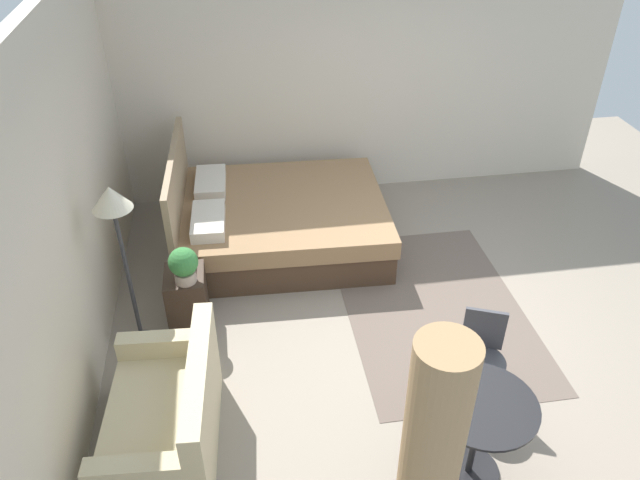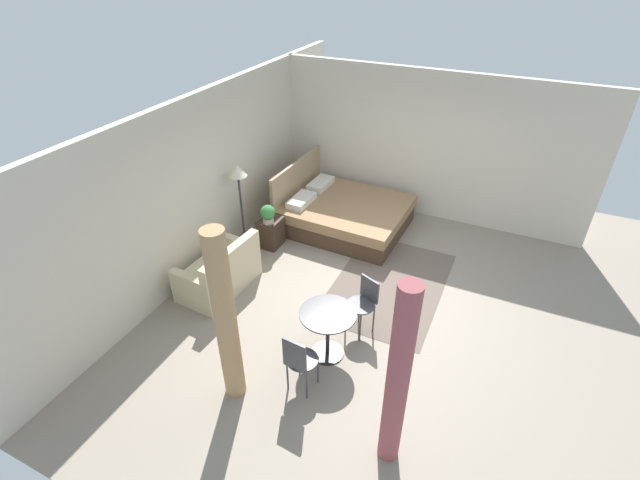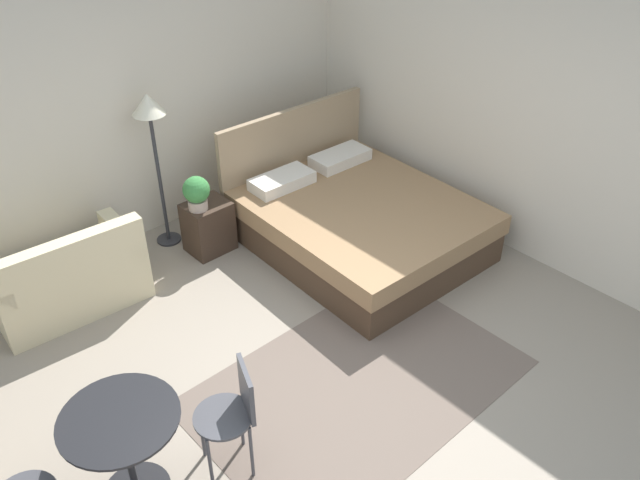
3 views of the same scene
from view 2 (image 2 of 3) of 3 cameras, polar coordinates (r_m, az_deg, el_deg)
name	(u,v)px [view 2 (image 2 of 3)]	position (r m, az deg, el deg)	size (l,w,h in m)	color
ground_plane	(377,292)	(7.30, 7.06, -6.44)	(8.52, 8.87, 0.02)	gray
wall_back	(212,176)	(7.74, -13.33, 7.72)	(8.52, 0.12, 2.79)	beige
wall_right	(430,147)	(8.93, 13.61, 11.20)	(0.12, 5.87, 2.79)	beige
area_rug	(389,284)	(7.45, 8.61, -5.48)	(2.48, 1.65, 0.01)	#66564C
bed	(343,213)	(8.69, 2.93, 3.36)	(1.91, 2.24, 1.14)	#473323
couch	(220,273)	(7.30, -12.35, -4.06)	(1.31, 0.84, 0.83)	beige
nightstand	(271,232)	(8.20, -6.13, 0.97)	(0.43, 0.35, 0.52)	#38281E
potted_plant	(268,214)	(7.89, -6.52, 3.29)	(0.26, 0.26, 0.34)	tan
floor_lamp	(238,179)	(7.73, -10.15, 7.54)	(0.31, 0.31, 1.57)	#2D2D33
balcony_table	(328,325)	(5.95, 0.98, -10.61)	(0.73, 0.73, 0.72)	black
cafe_chair_near_window	(364,300)	(6.30, 5.57, -7.45)	(0.51, 0.51, 0.85)	#3F3F44
cafe_chair_near_couch	(299,359)	(5.51, -2.68, -14.66)	(0.42, 0.42, 0.90)	#3F3F44
curtain_left	(398,381)	(4.56, 9.65, -16.94)	(0.22, 0.22, 2.32)	#994C51
curtain_right	(226,320)	(5.17, -11.70, -9.73)	(0.25, 0.25, 2.32)	tan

